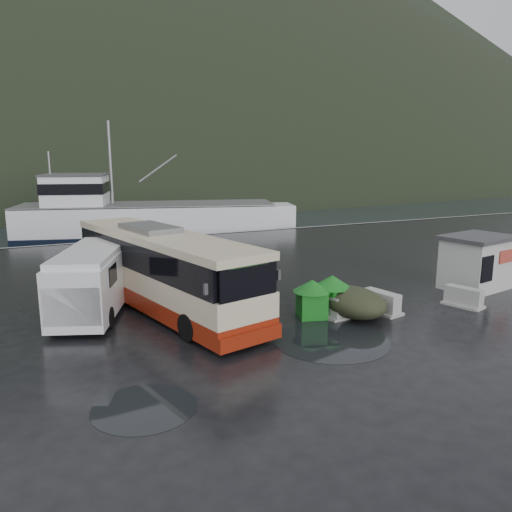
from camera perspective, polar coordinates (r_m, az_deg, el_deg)
name	(u,v)px	position (r m, az deg, el deg)	size (l,w,h in m)	color
ground	(242,312)	(20.84, -1.66, -6.45)	(160.00, 160.00, 0.00)	black
harbor_water	(61,181)	(128.65, -21.37, 7.96)	(300.00, 180.00, 0.02)	black
quay_edge	(141,239)	(39.55, -13.06, 1.91)	(160.00, 0.60, 1.50)	#999993
headland	(64,167)	(268.91, -21.14, 9.48)	(780.00, 540.00, 570.00)	black
coach_bus	(164,308)	(21.81, -10.47, -5.82)	(3.07, 12.28, 3.47)	beige
white_van	(96,313)	(21.85, -17.85, -6.17)	(2.23, 6.49, 2.72)	silver
waste_bin_left	(311,317)	(20.40, 6.35, -6.93)	(1.11, 1.11, 1.55)	#126918
waste_bin_right	(331,314)	(20.91, 8.59, -6.52)	(1.16, 1.16, 1.62)	#126918
dome_tent	(353,316)	(20.72, 11.02, -6.78)	(2.18, 3.06, 1.20)	#292E1B
ticket_kiosk	(474,288)	(26.71, 23.66, -3.39)	(3.34, 2.53, 2.61)	#BBBBB6
jersey_barrier_a	(328,315)	(20.71, 8.25, -6.69)	(0.89, 1.79, 0.89)	#999993
jersey_barrier_b	(381,312)	(21.49, 14.04, -6.24)	(0.88, 1.77, 0.88)	#999993
jersey_barrier_c	(463,306)	(23.45, 22.56, -5.30)	(0.83, 1.66, 0.83)	#999993
fishing_trawler	(149,225)	(46.87, -12.16, 3.43)	(26.83, 5.88, 10.73)	silver
puddles	(285,357)	(16.50, 3.37, -11.45)	(10.44, 5.42, 0.01)	black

